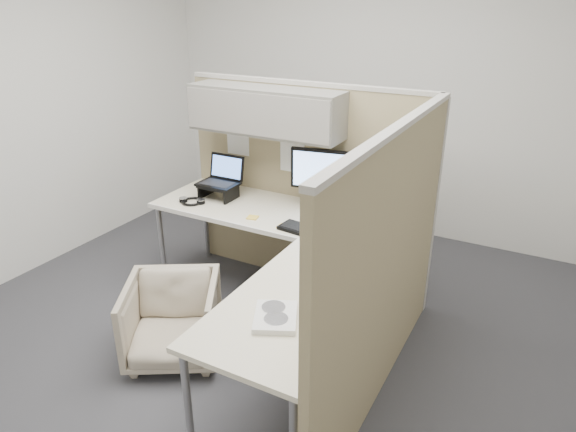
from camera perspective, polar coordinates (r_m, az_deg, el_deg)
The scene contains 18 objects.
ground at distance 3.70m, azimuth -3.30°, elevation -13.27°, with size 4.50×4.50×0.00m, color #333337.
partition_back at distance 3.95m, azimuth -0.04°, elevation 7.10°, with size 2.00×0.36×1.63m.
partition_right at distance 2.89m, azimuth 11.08°, elevation -5.76°, with size 0.07×2.03×1.63m.
desk at distance 3.37m, azimuth -0.63°, elevation -3.35°, with size 2.00×1.98×0.73m.
office_chair at distance 3.45m, azimuth -12.72°, elevation -10.86°, with size 0.58×0.54×0.59m, color #B5A18F.
monitor_left at distance 3.73m, azimuth 3.62°, elevation 4.56°, with size 0.44×0.20×0.47m.
monitor_right at distance 3.44m, azimuth 10.73°, elevation 2.54°, with size 0.36×0.31×0.47m.
laptop_station at distance 4.07m, azimuth -7.53°, elevation 3.76°, with size 0.31×0.26×0.32m.
keyboard at distance 3.44m, azimuth 2.63°, elevation -1.80°, with size 0.47×0.16×0.02m, color black.
mouse at distance 3.39m, azimuth 6.82°, elevation -2.27°, with size 0.10×0.07×0.04m, color black.
travel_mug at distance 3.64m, azimuth 7.35°, elevation 0.68°, with size 0.08×0.08×0.17m.
soda_can_green at distance 3.27m, azimuth 10.34°, elevation -2.66°, with size 0.07×0.07×0.12m, color #1E3FA5.
soda_can_silver at distance 3.47m, azimuth 8.75°, elevation -1.00°, with size 0.07×0.07×0.12m, color black.
sticky_note_b at distance 3.54m, azimuth -0.52°, elevation -1.17°, with size 0.08×0.08×0.01m, color gold.
sticky_note_a at distance 3.69m, azimuth -3.96°, elevation -0.16°, with size 0.08×0.08×0.01m, color gold.
headphones at distance 4.02m, azimuth -10.62°, elevation 1.63°, with size 0.20×0.20×0.03m.
paper_stack at distance 2.57m, azimuth -1.40°, elevation -11.13°, with size 0.30×0.33×0.03m.
desk_clock at distance 2.76m, azimuth 3.31°, elevation -7.65°, with size 0.10×0.10×0.10m.
Camera 1 is at (1.59, -2.51, 2.20)m, focal length 32.00 mm.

